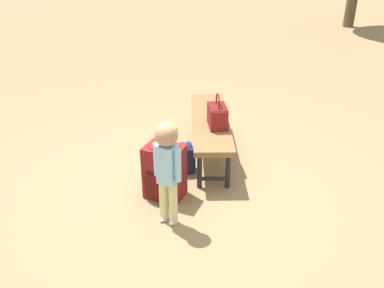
% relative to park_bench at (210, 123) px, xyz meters
% --- Properties ---
extents(ground_plane, '(40.00, 40.00, 0.00)m').
position_rel_park_bench_xyz_m(ground_plane, '(0.77, -0.17, -0.39)').
color(ground_plane, '#8C704C').
rests_on(ground_plane, ground).
extents(park_bench, '(1.65, 0.70, 0.45)m').
position_rel_park_bench_xyz_m(park_bench, '(0.00, 0.00, 0.00)').
color(park_bench, brown).
rests_on(park_bench, ground).
extents(handbag, '(0.36, 0.26, 0.37)m').
position_rel_park_bench_xyz_m(handbag, '(0.18, 0.10, 0.18)').
color(handbag, maroon).
rests_on(handbag, park_bench).
extents(child_standing, '(0.19, 0.25, 0.96)m').
position_rel_park_bench_xyz_m(child_standing, '(1.30, -0.18, 0.25)').
color(child_standing, '#CCCC8C').
rests_on(child_standing, ground).
extents(backpack_large, '(0.37, 0.41, 0.61)m').
position_rel_park_bench_xyz_m(backpack_large, '(0.91, -0.31, -0.09)').
color(backpack_large, maroon).
rests_on(backpack_large, ground).
extents(backpack_small, '(0.24, 0.22, 0.34)m').
position_rel_park_bench_xyz_m(backpack_small, '(0.41, -0.20, -0.23)').
color(backpack_small, '#191E4C').
rests_on(backpack_small, ground).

